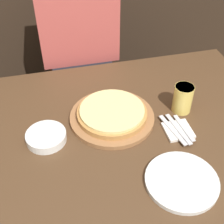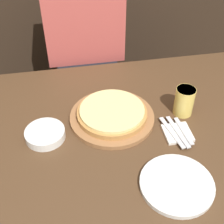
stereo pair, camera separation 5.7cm
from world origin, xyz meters
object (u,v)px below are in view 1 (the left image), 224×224
object	(u,v)px
pizza_on_board	(112,115)
dinner_knife	(178,129)
side_bowl	(46,137)
spoon	(184,128)
beer_glass	(183,98)
dinner_plate	(182,181)
diner_person	(81,66)
fork	(173,130)

from	to	relation	value
pizza_on_board	dinner_knife	xyz separation A→B (m)	(0.25, -0.14, -0.01)
side_bowl	spoon	distance (m)	0.56
dinner_knife	beer_glass	bearing A→B (deg)	62.26
dinner_plate	diner_person	xyz separation A→B (m)	(-0.21, 0.97, -0.10)
pizza_on_board	spoon	size ratio (longest dim) A/B	2.25
beer_glass	spoon	xyz separation A→B (m)	(-0.04, -0.13, -0.06)
fork	spoon	world-z (taller)	same
side_bowl	diner_person	bearing A→B (deg)	69.64
dinner_plate	spoon	xyz separation A→B (m)	(0.11, 0.24, 0.01)
beer_glass	diner_person	distance (m)	0.72
spoon	beer_glass	bearing A→B (deg)	71.95
fork	diner_person	world-z (taller)	diner_person
pizza_on_board	fork	distance (m)	0.26
side_bowl	diner_person	world-z (taller)	diner_person
pizza_on_board	dinner_plate	bearing A→B (deg)	-67.31
dinner_plate	side_bowl	world-z (taller)	side_bowl
dinner_plate	fork	bearing A→B (deg)	75.33
spoon	pizza_on_board	bearing A→B (deg)	152.99
spoon	diner_person	distance (m)	0.80
pizza_on_board	dinner_plate	distance (m)	0.41
pizza_on_board	fork	size ratio (longest dim) A/B	1.92
pizza_on_board	dinner_plate	xyz separation A→B (m)	(0.16, -0.38, -0.02)
fork	diner_person	size ratio (longest dim) A/B	0.14
beer_glass	side_bowl	bearing A→B (deg)	-175.66
pizza_on_board	dinner_plate	size ratio (longest dim) A/B	1.40
beer_glass	spoon	distance (m)	0.14
pizza_on_board	diner_person	xyz separation A→B (m)	(-0.05, 0.58, -0.11)
dinner_plate	dinner_knife	world-z (taller)	dinner_plate
dinner_plate	side_bowl	distance (m)	0.55
diner_person	dinner_knife	bearing A→B (deg)	-67.84
pizza_on_board	dinner_knife	bearing A→B (deg)	-29.30
beer_glass	dinner_knife	xyz separation A→B (m)	(-0.07, -0.13, -0.06)
pizza_on_board	fork	world-z (taller)	pizza_on_board
pizza_on_board	dinner_knife	world-z (taller)	pizza_on_board
dinner_knife	side_bowl	bearing A→B (deg)	171.51
beer_glass	spoon	world-z (taller)	beer_glass
spoon	diner_person	bearing A→B (deg)	113.83
dinner_knife	diner_person	bearing A→B (deg)	112.16
beer_glass	diner_person	size ratio (longest dim) A/B	0.10
pizza_on_board	fork	xyz separation A→B (m)	(0.22, -0.14, -0.01)
pizza_on_board	dinner_plate	world-z (taller)	pizza_on_board
pizza_on_board	dinner_knife	size ratio (longest dim) A/B	1.92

